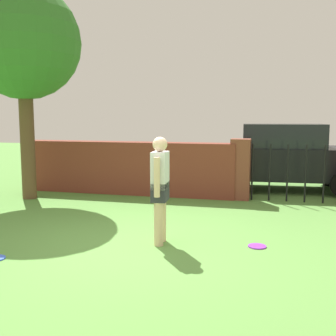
{
  "coord_description": "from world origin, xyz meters",
  "views": [
    {
      "loc": [
        2.03,
        -5.64,
        1.94
      ],
      "look_at": [
        0.19,
        1.48,
        1.0
      ],
      "focal_mm": 44.4,
      "sensor_mm": 36.0,
      "label": 1
    }
  ],
  "objects_px": {
    "tree": "(23,43)",
    "person": "(160,185)",
    "frisbee_purple": "(257,246)",
    "car": "(282,157)"
  },
  "relations": [
    {
      "from": "person",
      "to": "frisbee_purple",
      "type": "height_order",
      "value": "person"
    },
    {
      "from": "car",
      "to": "tree",
      "type": "bearing_deg",
      "value": 20.45
    },
    {
      "from": "car",
      "to": "frisbee_purple",
      "type": "relative_size",
      "value": 15.98
    },
    {
      "from": "tree",
      "to": "person",
      "type": "height_order",
      "value": "tree"
    },
    {
      "from": "car",
      "to": "frisbee_purple",
      "type": "distance_m",
      "value": 5.11
    },
    {
      "from": "frisbee_purple",
      "to": "person",
      "type": "bearing_deg",
      "value": -172.57
    },
    {
      "from": "person",
      "to": "car",
      "type": "distance_m",
      "value": 5.53
    },
    {
      "from": "tree",
      "to": "car",
      "type": "distance_m",
      "value": 6.85
    },
    {
      "from": "tree",
      "to": "frisbee_purple",
      "type": "height_order",
      "value": "tree"
    },
    {
      "from": "tree",
      "to": "car",
      "type": "relative_size",
      "value": 1.13
    }
  ]
}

